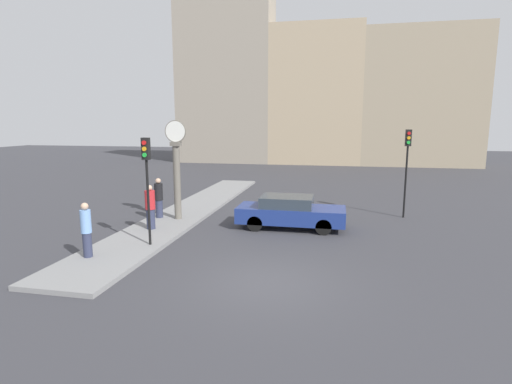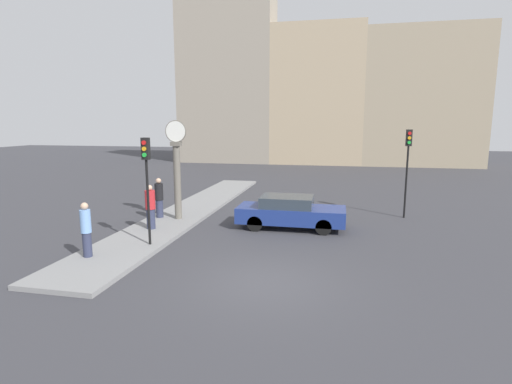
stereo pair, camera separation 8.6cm
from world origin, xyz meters
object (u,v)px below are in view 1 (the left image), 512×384
(pedestrian_blue_stripe, at_px, (86,230))
(traffic_light_far, at_px, (407,156))
(sedan_car, at_px, (290,212))
(pedestrian_black_jacket, at_px, (159,198))
(pedestrian_red_top, at_px, (150,207))
(street_clock, at_px, (177,170))
(traffic_light_near, at_px, (147,169))

(pedestrian_blue_stripe, bearing_deg, traffic_light_far, 37.64)
(sedan_car, xyz_separation_m, pedestrian_black_jacket, (-6.07, 0.14, 0.35))
(pedestrian_blue_stripe, bearing_deg, pedestrian_red_top, 83.49)
(sedan_car, bearing_deg, pedestrian_black_jacket, 178.70)
(pedestrian_black_jacket, height_order, pedestrian_blue_stripe, pedestrian_black_jacket)
(traffic_light_far, height_order, street_clock, street_clock)
(street_clock, relative_size, pedestrian_blue_stripe, 2.46)
(street_clock, bearing_deg, sedan_car, -1.04)
(traffic_light_far, relative_size, pedestrian_black_jacket, 2.28)
(traffic_light_near, xyz_separation_m, street_clock, (-0.54, 3.90, -0.51))
(street_clock, height_order, pedestrian_blue_stripe, street_clock)
(sedan_car, height_order, traffic_light_near, traffic_light_near)
(traffic_light_far, bearing_deg, traffic_light_near, -144.68)
(traffic_light_far, height_order, pedestrian_blue_stripe, traffic_light_far)
(traffic_light_near, relative_size, traffic_light_far, 0.92)
(traffic_light_near, distance_m, pedestrian_blue_stripe, 2.81)
(sedan_car, relative_size, traffic_light_far, 1.09)
(traffic_light_far, relative_size, pedestrian_blue_stripe, 2.31)
(pedestrian_blue_stripe, bearing_deg, pedestrian_black_jacket, 91.18)
(pedestrian_black_jacket, bearing_deg, traffic_light_far, 14.61)
(traffic_light_far, bearing_deg, sedan_car, -149.07)
(sedan_car, relative_size, traffic_light_near, 1.19)
(traffic_light_near, bearing_deg, pedestrian_black_jacket, 110.55)
(pedestrian_red_top, bearing_deg, street_clock, 77.89)
(traffic_light_far, xyz_separation_m, pedestrian_blue_stripe, (-11.03, -8.51, -1.90))
(sedan_car, distance_m, street_clock, 5.39)
(traffic_light_far, relative_size, street_clock, 0.94)
(sedan_car, relative_size, street_clock, 1.03)
(street_clock, xyz_separation_m, pedestrian_red_top, (-0.41, -1.89, -1.31))
(traffic_light_near, relative_size, pedestrian_blue_stripe, 2.12)
(traffic_light_far, bearing_deg, pedestrian_black_jacket, -165.39)
(sedan_car, xyz_separation_m, traffic_light_near, (-4.59, -3.81, 2.16))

